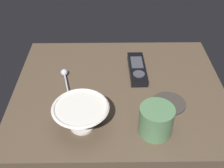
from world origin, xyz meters
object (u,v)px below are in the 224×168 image
Objects in this scene: coffee_mug at (156,120)px; drink_coaster at (169,103)px; cereal_bowl at (81,115)px; tv_remote_near at (137,69)px; teaspoon at (65,75)px.

coffee_mug reaches higher than drink_coaster.
cereal_bowl reaches higher than drink_coaster.
coffee_mug reaches higher than tv_remote_near.
coffee_mug reaches higher than teaspoon.
drink_coaster is at bearing -22.06° from teaspoon.
tv_remote_near is (-0.03, 0.27, -0.03)m from coffee_mug.
coffee_mug is 0.36m from teaspoon.
drink_coaster is (0.06, 0.11, -0.04)m from coffee_mug.
drink_coaster is (0.08, -0.16, -0.01)m from tv_remote_near.
teaspoon is 0.72× the size of tv_remote_near.
cereal_bowl is 1.66× the size of coffee_mug.
tv_remote_near is (0.17, 0.25, -0.03)m from cereal_bowl.
tv_remote_near reaches higher than teaspoon.
cereal_bowl is at bearing -71.48° from teaspoon.
coffee_mug is (0.20, -0.02, -0.00)m from cereal_bowl.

